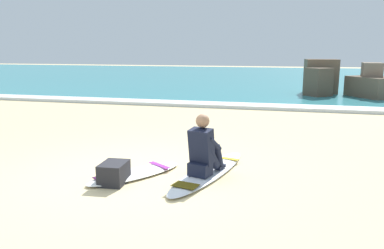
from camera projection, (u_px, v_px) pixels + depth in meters
ground_plane at (131, 176)px, 6.00m from camera, size 80.00×80.00×0.00m
sea at (253, 77)px, 26.27m from camera, size 80.00×28.00×0.10m
breaking_foam at (218, 105)px, 13.25m from camera, size 80.00×0.90×0.11m
surfboard_main at (209, 172)px, 6.09m from camera, size 1.08×2.59×0.08m
surfer_seated at (204, 151)px, 5.82m from camera, size 0.51×0.76×0.95m
surfboard_spare_near at (135, 173)px, 6.00m from camera, size 1.38×1.71×0.08m
rock_outcrop_distant at (348, 82)px, 15.53m from camera, size 3.70×2.57×1.56m
beach_bag at (114, 173)px, 5.63m from camera, size 0.39×0.50×0.32m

